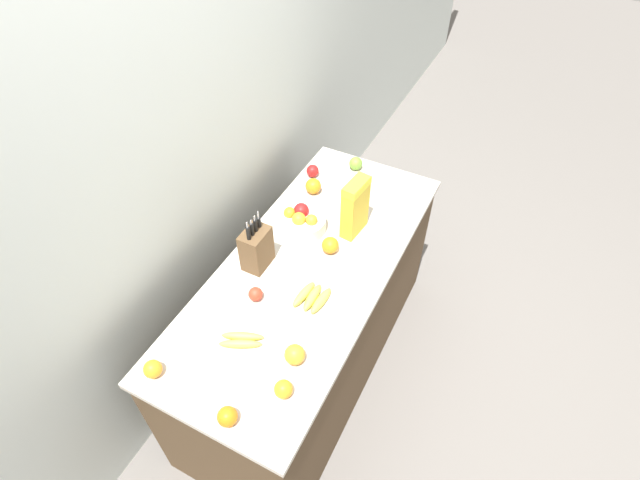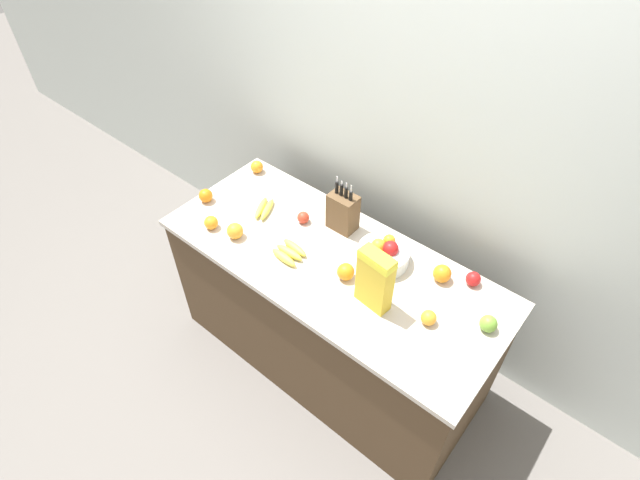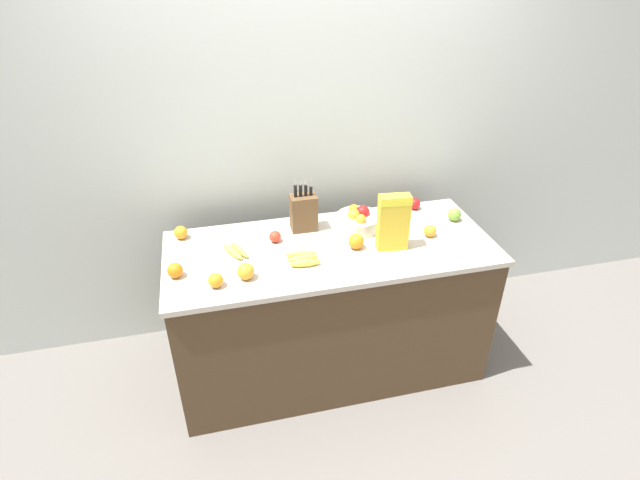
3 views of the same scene
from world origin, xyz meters
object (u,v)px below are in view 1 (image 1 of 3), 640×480
fruit_bowl (301,221)px  banana_bunch_right (312,297)px  orange_front_right (313,186)px  orange_mid_right (153,369)px  cereal_box (355,205)px  orange_by_cereal (362,193)px  orange_mid_left (330,245)px  knife_block (256,248)px  apple_rear (256,294)px  apple_rightmost (313,171)px  orange_back_center (295,355)px  orange_near_bowl (227,417)px  banana_bunch_left (241,340)px  orange_front_left (283,389)px  apple_by_knife_block (356,163)px

fruit_bowl → banana_bunch_right: (-0.38, -0.26, -0.03)m
orange_front_right → orange_mid_right: bearing=177.9°
cereal_box → banana_bunch_right: 0.51m
fruit_bowl → orange_by_cereal: bearing=-26.2°
orange_mid_right → orange_mid_left: 0.96m
knife_block → banana_bunch_right: (-0.07, -0.33, -0.09)m
cereal_box → apple_rear: cereal_box is taller
apple_rightmost → orange_back_center: size_ratio=0.83×
banana_bunch_right → orange_near_bowl: bearing=178.6°
banana_bunch_left → apple_rightmost: bearing=12.7°
apple_rightmost → orange_by_cereal: 0.33m
apple_rightmost → orange_front_right: (-0.13, -0.07, 0.01)m
orange_front_left → apple_by_knife_block: bearing=13.2°
orange_mid_left → orange_mid_right: bearing=160.3°
orange_by_cereal → knife_block: bearing=159.7°
banana_bunch_right → orange_mid_right: 0.72m
orange_by_cereal → orange_front_left: orange_front_left is taller
fruit_bowl → apple_rightmost: bearing=19.9°
orange_by_cereal → orange_back_center: size_ratio=0.82×
cereal_box → orange_back_center: 0.80m
orange_mid_right → orange_front_left: 0.52m
apple_rear → apple_by_knife_block: size_ratio=0.84×
apple_by_knife_block → orange_mid_left: size_ratio=0.92×
cereal_box → orange_by_cereal: bearing=20.9°
banana_bunch_left → orange_front_right: (0.98, 0.18, 0.03)m
apple_rear → orange_back_center: orange_back_center is taller
apple_rear → orange_back_center: (-0.19, -0.31, 0.01)m
banana_bunch_right → orange_back_center: orange_back_center is taller
apple_rightmost → banana_bunch_left: bearing=-167.3°
knife_block → orange_front_right: 0.58m
knife_block → orange_front_right: (0.58, 0.01, -0.06)m
cereal_box → orange_front_right: cereal_box is taller
fruit_bowl → orange_near_bowl: bearing=-166.3°
cereal_box → orange_near_bowl: bearing=-173.4°
knife_block → fruit_bowl: 0.31m
orange_by_cereal → orange_mid_left: orange_mid_left is taller
apple_by_knife_block → apple_rightmost: size_ratio=1.09×
apple_rightmost → orange_front_right: size_ratio=0.81×
orange_near_bowl → orange_mid_right: 0.37m
orange_front_left → orange_by_cereal: bearing=9.4°
knife_block → orange_near_bowl: (-0.71, -0.31, -0.07)m
orange_by_cereal → orange_mid_left: bearing=-176.9°
banana_bunch_left → apple_rear: size_ratio=2.91×
apple_by_knife_block → banana_bunch_right: bearing=-167.1°
orange_by_cereal → orange_back_center: orange_back_center is taller
knife_block → orange_back_center: bearing=-132.6°
apple_rear → orange_mid_left: bearing=-22.2°
cereal_box → orange_front_right: bearing=68.4°
apple_by_knife_block → orange_by_cereal: 0.25m
banana_bunch_left → orange_mid_left: size_ratio=2.25×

